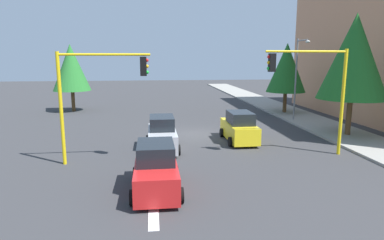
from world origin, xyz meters
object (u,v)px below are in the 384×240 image
tree_opposite_side (71,68)px  car_silver (162,135)px  tree_roadside_near (354,57)px  car_yellow (239,128)px  traffic_signal_near_right (97,85)px  car_red (156,169)px  traffic_signal_near_left (313,81)px  street_lamp_curbside (298,71)px  tree_roadside_mid (287,68)px

tree_opposite_side → car_silver: bearing=28.6°
tree_roadside_near → car_yellow: tree_roadside_near is taller
traffic_signal_near_right → car_red: (4.05, 2.84, -3.14)m
tree_opposite_side → car_silver: (15.74, 8.59, -3.54)m
traffic_signal_near_left → tree_roadside_near: tree_roadside_near is taller
traffic_signal_near_left → car_silver: traffic_signal_near_left is taller
traffic_signal_near_right → tree_roadside_near: (-4.00, 16.20, 1.44)m
street_lamp_curbside → tree_roadside_mid: (-4.39, 0.80, 0.12)m
tree_opposite_side → car_red: (22.05, 8.13, -3.54)m
car_red → tree_opposite_side: bearing=-159.8°
car_red → car_silver: same height
traffic_signal_near_right → street_lamp_curbside: bearing=122.8°
tree_roadside_near → car_yellow: size_ratio=2.00×
car_yellow → car_silver: same height
tree_roadside_mid → car_yellow: 13.20m
traffic_signal_near_left → street_lamp_curbside: size_ratio=0.84×
street_lamp_curbside → car_red: bearing=-41.5°
street_lamp_curbside → car_yellow: street_lamp_curbside is taller
car_yellow → traffic_signal_near_right: bearing=-66.6°
tree_roadside_near → tree_roadside_mid: tree_roadside_near is taller
traffic_signal_near_right → car_yellow: bearing=113.4°
car_yellow → tree_opposite_side: bearing=-136.5°
car_red → tree_roadside_near: bearing=121.0°
tree_roadside_near → car_red: bearing=-59.0°
tree_roadside_mid → car_silver: bearing=-46.6°
traffic_signal_near_left → car_red: 10.04m
traffic_signal_near_left → street_lamp_curbside: bearing=160.1°
tree_opposite_side → car_yellow: tree_opposite_side is taller
traffic_signal_near_right → tree_opposite_side: bearing=-163.6°
car_red → car_silver: (-6.31, 0.45, -0.00)m
tree_roadside_mid → tree_opposite_side: 21.38m
car_yellow → street_lamp_curbside: bearing=132.5°
tree_roadside_near → car_silver: (1.74, -12.91, -4.57)m
car_silver → tree_opposite_side: bearing=-151.4°
car_red → car_silver: bearing=175.9°
car_silver → street_lamp_curbside: bearing=122.3°
car_red → car_yellow: bearing=144.2°
traffic_signal_near_left → car_red: bearing=-64.8°
car_yellow → car_silver: bearing=-75.0°
tree_opposite_side → tree_roadside_near: bearing=56.9°
traffic_signal_near_left → car_silver: 9.05m
street_lamp_curbside → traffic_signal_near_right: bearing=-57.2°
traffic_signal_near_right → traffic_signal_near_left: (-0.00, 11.43, 0.11)m
car_red → car_yellow: 9.46m
tree_roadside_near → tree_opposite_side: tree_roadside_near is taller
street_lamp_curbside → tree_roadside_mid: 4.46m
tree_roadside_near → traffic_signal_near_right: bearing=-76.1°
traffic_signal_near_left → car_red: (4.05, -8.59, -3.25)m
car_silver → tree_roadside_mid: bearing=133.4°
car_red → tree_roadside_mid: bearing=144.5°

